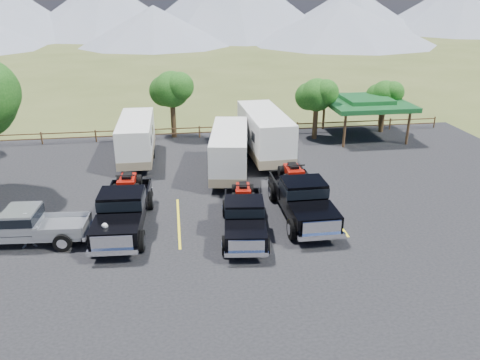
{
  "coord_description": "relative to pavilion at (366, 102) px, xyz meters",
  "views": [
    {
      "loc": [
        -1.95,
        -17.41,
        11.0
      ],
      "look_at": [
        1.35,
        5.36,
        1.6
      ],
      "focal_mm": 35.0,
      "sensor_mm": 36.0,
      "label": 1
    }
  ],
  "objects": [
    {
      "name": "trailer_left",
      "position": [
        -17.54,
        -3.25,
        -1.23
      ],
      "size": [
        2.25,
        8.34,
        2.91
      ],
      "rotation": [
        0.0,
        0.0,
        -0.01
      ],
      "color": "white",
      "rests_on": "asphalt_lot"
    },
    {
      "name": "tree_ne_b",
      "position": [
        1.98,
        1.01,
        0.34
      ],
      "size": [
        2.77,
        2.59,
        4.27
      ],
      "color": "#322113",
      "rests_on": "ground"
    },
    {
      "name": "rig_left",
      "position": [
        -17.63,
        -13.19,
        -1.66
      ],
      "size": [
        2.72,
        6.91,
        2.27
      ],
      "rotation": [
        0.0,
        0.0,
        -0.06
      ],
      "color": "black",
      "rests_on": "asphalt_lot"
    },
    {
      "name": "rail_fence",
      "position": [
        -11.0,
        1.5,
        -2.18
      ],
      "size": [
        36.12,
        0.12,
        1.0
      ],
      "color": "brown",
      "rests_on": "ground"
    },
    {
      "name": "person_a",
      "position": [
        -18.2,
        -15.67,
        -1.97
      ],
      "size": [
        0.64,
        0.5,
        1.56
      ],
      "primitive_type": "imported",
      "rotation": [
        0.0,
        0.0,
        3.39
      ],
      "color": "silver",
      "rests_on": "asphalt_lot"
    },
    {
      "name": "ground",
      "position": [
        -13.0,
        -17.0,
        -2.79
      ],
      "size": [
        320.0,
        320.0,
        0.0
      ],
      "primitive_type": "plane",
      "color": "#424D21",
      "rests_on": "ground"
    },
    {
      "name": "tree_north",
      "position": [
        -15.03,
        2.02,
        1.05
      ],
      "size": [
        3.46,
        3.24,
        5.25
      ],
      "color": "#322113",
      "rests_on": "ground"
    },
    {
      "name": "asphalt_lot",
      "position": [
        -13.0,
        -14.0,
        -2.77
      ],
      "size": [
        44.0,
        34.0,
        0.04
      ],
      "primitive_type": "cube",
      "color": "black",
      "rests_on": "ground"
    },
    {
      "name": "trailer_center",
      "position": [
        -11.61,
        -6.85,
        -1.22
      ],
      "size": [
        3.24,
        8.45,
        2.92
      ],
      "rotation": [
        0.0,
        0.0,
        -0.16
      ],
      "color": "white",
      "rests_on": "asphalt_lot"
    },
    {
      "name": "tree_ne_a",
      "position": [
        -4.03,
        0.01,
        0.69
      ],
      "size": [
        3.11,
        2.92,
        4.76
      ],
      "color": "#322113",
      "rests_on": "ground"
    },
    {
      "name": "rig_right",
      "position": [
        -8.66,
        -13.13,
        -1.64
      ],
      "size": [
        2.45,
        6.91,
        2.3
      ],
      "rotation": [
        0.0,
        0.0,
        0.0
      ],
      "color": "black",
      "rests_on": "asphalt_lot"
    },
    {
      "name": "stall_lines",
      "position": [
        -13.0,
        -13.0,
        -2.74
      ],
      "size": [
        12.12,
        5.5,
        0.01
      ],
      "color": "yellow",
      "rests_on": "asphalt_lot"
    },
    {
      "name": "trailer_right",
      "position": [
        -8.83,
        -4.03,
        -1.04
      ],
      "size": [
        2.75,
        9.42,
        3.27
      ],
      "rotation": [
        0.0,
        0.0,
        0.04
      ],
      "color": "white",
      "rests_on": "asphalt_lot"
    },
    {
      "name": "mountain_range",
      "position": [
        -20.63,
        88.98,
        5.08
      ],
      "size": [
        209.0,
        71.0,
        20.0
      ],
      "color": "gray",
      "rests_on": "ground"
    },
    {
      "name": "rig_center",
      "position": [
        -11.86,
        -14.49,
        -1.79
      ],
      "size": [
        2.63,
        6.13,
        1.99
      ],
      "rotation": [
        0.0,
        0.0,
        -0.12
      ],
      "color": "black",
      "rests_on": "asphalt_lot"
    },
    {
      "name": "person_b",
      "position": [
        -21.72,
        -14.56,
        -1.89
      ],
      "size": [
        0.93,
        0.78,
        1.72
      ],
      "primitive_type": "imported",
      "rotation": [
        0.0,
        0.0,
        0.17
      ],
      "color": "gray",
      "rests_on": "asphalt_lot"
    },
    {
      "name": "pavilion",
      "position": [
        0.0,
        0.0,
        0.0
      ],
      "size": [
        6.2,
        6.2,
        3.22
      ],
      "color": "brown",
      "rests_on": "ground"
    },
    {
      "name": "pickup_silver",
      "position": [
        -21.94,
        -14.08,
        -1.86
      ],
      "size": [
        5.84,
        2.35,
        1.71
      ],
      "rotation": [
        0.0,
        0.0,
        -1.64
      ],
      "color": "#979A9F",
      "rests_on": "asphalt_lot"
    }
  ]
}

